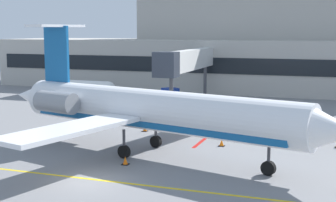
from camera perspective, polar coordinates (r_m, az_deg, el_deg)
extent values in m
cube|color=slate|center=(29.35, -9.30, -9.31)|extent=(120.00, 120.00, 0.10)
cube|color=yellow|center=(29.54, -9.07, -9.08)|extent=(108.00, 0.24, 0.01)
cube|color=red|center=(40.38, 4.60, -4.27)|extent=(0.30, 8.00, 0.01)
cube|color=#B7B2A8|center=(73.45, 7.47, 4.28)|extent=(72.63, 14.43, 7.39)
cube|color=#A8A49A|center=(75.98, 12.38, 10.88)|extent=(40.69, 10.10, 10.07)
cube|color=black|center=(66.35, 6.16, 4.16)|extent=(69.72, 0.12, 2.17)
cube|color=silver|center=(58.90, 2.74, 4.89)|extent=(1.40, 16.29, 2.40)
cube|color=#2D333D|center=(50.32, -0.24, 4.32)|extent=(2.40, 2.00, 2.64)
cylinder|color=#4C4C51|center=(65.54, 4.39, 2.39)|extent=(0.44, 0.44, 4.07)
cylinder|color=#4C4C51|center=(52.24, 0.39, 0.90)|extent=(0.44, 0.44, 4.07)
cylinder|color=white|center=(34.03, -1.75, -1.07)|extent=(22.89, 8.74, 2.89)
cube|color=#145999|center=(34.16, -1.75, -2.38)|extent=(20.60, 7.87, 0.52)
cone|color=white|center=(28.60, 18.88, -3.32)|extent=(3.80, 3.56, 2.83)
cone|color=white|center=(42.75, -15.69, 0.56)|extent=(4.26, 3.34, 2.45)
cube|color=white|center=(40.18, 1.94, -0.24)|extent=(5.45, 10.42, 0.28)
cube|color=white|center=(30.30, -11.30, -3.23)|extent=(5.45, 10.42, 0.28)
cylinder|color=gray|center=(40.36, -8.26, 0.65)|extent=(3.76, 2.43, 1.59)
cylinder|color=gray|center=(37.18, -13.02, -0.14)|extent=(3.76, 2.43, 1.59)
cube|color=#145999|center=(40.07, -13.00, 5.43)|extent=(2.57, 0.91, 4.46)
cube|color=white|center=(40.03, -13.11, 8.62)|extent=(3.15, 4.99, 0.20)
cylinder|color=#3F3F44|center=(30.20, 11.79, -6.12)|extent=(0.20, 0.20, 1.34)
cylinder|color=black|center=(30.44, 11.74, -7.75)|extent=(0.96, 0.57, 0.90)
cylinder|color=#3F3F44|center=(36.53, -1.45, -3.43)|extent=(0.20, 0.20, 1.34)
cylinder|color=black|center=(36.72, -1.45, -4.80)|extent=(0.96, 0.57, 0.90)
cylinder|color=#3F3F44|center=(33.63, -5.22, -4.49)|extent=(0.20, 0.20, 1.34)
cylinder|color=black|center=(33.84, -5.20, -5.97)|extent=(0.96, 0.57, 0.90)
cube|color=#19389E|center=(57.01, -0.62, 0.15)|extent=(3.74, 4.23, 0.66)
cube|color=navy|center=(57.52, 0.28, 1.05)|extent=(2.22, 2.21, 0.99)
cylinder|color=black|center=(58.56, -0.01, 0.04)|extent=(0.64, 0.73, 0.70)
cylinder|color=black|center=(57.11, 1.02, -0.17)|extent=(0.64, 0.73, 0.70)
cylinder|color=black|center=(57.05, -2.27, -0.18)|extent=(0.64, 0.73, 0.70)
cylinder|color=black|center=(55.57, -1.27, -0.41)|extent=(0.64, 0.73, 0.70)
cylinder|color=white|center=(64.33, -9.49, 1.54)|extent=(6.20, 2.00, 1.93)
sphere|color=white|center=(62.87, -7.04, 1.44)|extent=(1.89, 1.89, 1.89)
sphere|color=white|center=(65.90, -11.83, 1.64)|extent=(1.89, 1.89, 1.89)
cube|color=#59595B|center=(65.38, -10.89, 0.61)|extent=(0.60, 1.73, 0.35)
cube|color=#59595B|center=(63.60, -8.01, 0.46)|extent=(0.60, 1.73, 0.35)
cone|color=orange|center=(42.53, -2.74, -3.23)|extent=(0.36, 0.36, 0.55)
cube|color=black|center=(42.59, -2.74, -3.57)|extent=(0.47, 0.47, 0.04)
cone|color=orange|center=(37.36, 6.34, -4.90)|extent=(0.36, 0.36, 0.55)
cube|color=black|center=(37.42, 6.34, -5.28)|extent=(0.47, 0.47, 0.04)
cone|color=orange|center=(32.26, -5.06, -7.01)|extent=(0.36, 0.36, 0.55)
cube|color=black|center=(32.33, -5.05, -7.44)|extent=(0.47, 0.47, 0.04)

